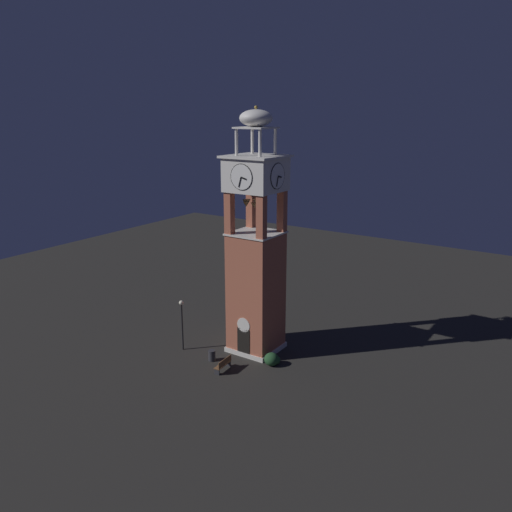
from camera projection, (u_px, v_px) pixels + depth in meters
ground at (256, 349)px, 40.43m from camera, size 80.00×80.00×0.00m
clock_tower at (256, 258)px, 38.48m from camera, size 3.87×3.87×18.00m
park_bench at (223, 364)px, 36.90m from camera, size 0.55×1.63×0.95m
lamp_post at (182, 316)px, 39.57m from camera, size 0.36×0.36×3.99m
trash_bin at (212, 355)px, 38.43m from camera, size 0.52×0.52×0.80m
shrub_near_entry at (271, 359)px, 37.71m from camera, size 1.06×1.06×0.94m
shrub_left_of_tower at (275, 360)px, 37.92m from camera, size 0.74×0.74×0.63m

